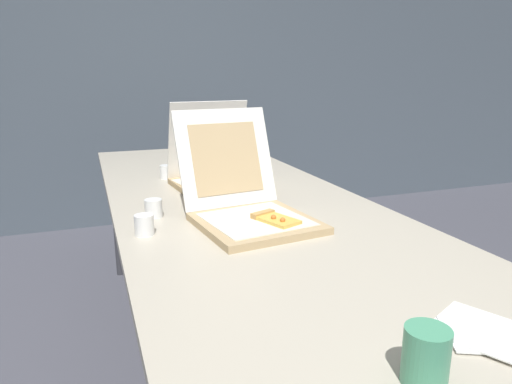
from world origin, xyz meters
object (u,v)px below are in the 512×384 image
(cup_white_near_left, at_px, (144,225))
(cup_printed_front, at_px, (426,356))
(pizza_box_middle, at_px, (216,174))
(napkin_pile, at_px, (481,332))
(pizza_box_front, at_px, (250,207))
(cup_white_near_center, at_px, (154,208))
(cup_white_far, at_px, (166,172))
(table, at_px, (234,208))

(cup_white_near_left, bearing_deg, cup_printed_front, -69.13)
(pizza_box_middle, height_order, napkin_pile, pizza_box_middle)
(pizza_box_front, bearing_deg, cup_printed_front, -97.90)
(cup_white_near_center, bearing_deg, cup_printed_front, -74.98)
(pizza_box_middle, bearing_deg, cup_printed_front, -97.88)
(cup_printed_front, bearing_deg, cup_white_near_center, 105.02)
(napkin_pile, bearing_deg, pizza_box_front, 103.12)
(cup_white_far, height_order, cup_printed_front, cup_printed_front)
(cup_white_near_left, xyz_separation_m, cup_white_far, (0.18, 0.72, 0.00))
(pizza_box_middle, relative_size, cup_white_near_center, 6.24)
(pizza_box_middle, height_order, cup_printed_front, pizza_box_middle)
(cup_white_near_left, relative_size, cup_white_near_center, 1.00)
(napkin_pile, bearing_deg, pizza_box_middle, 96.62)
(pizza_box_front, height_order, pizza_box_middle, pizza_box_middle)
(cup_printed_front, bearing_deg, cup_white_near_left, 110.87)
(cup_white_near_center, height_order, cup_white_far, same)
(pizza_box_middle, bearing_deg, napkin_pile, -89.42)
(table, xyz_separation_m, pizza_box_front, (-0.05, -0.32, 0.09))
(table, distance_m, pizza_box_front, 0.33)
(pizza_box_middle, height_order, cup_white_far, pizza_box_middle)
(cup_white_near_left, distance_m, napkin_pile, 0.89)
(table, relative_size, cup_white_far, 41.21)
(cup_white_far, bearing_deg, cup_white_near_left, -104.40)
(cup_printed_front, relative_size, napkin_pile, 0.43)
(pizza_box_front, height_order, napkin_pile, pizza_box_front)
(napkin_pile, bearing_deg, cup_printed_front, -158.82)
(pizza_box_front, height_order, cup_printed_front, pizza_box_front)
(table, relative_size, napkin_pile, 11.88)
(pizza_box_front, bearing_deg, cup_white_far, 94.00)
(cup_printed_front, bearing_deg, table, 86.86)
(cup_white_far, bearing_deg, napkin_pile, -77.91)
(pizza_box_front, relative_size, cup_printed_front, 5.42)
(pizza_box_middle, height_order, cup_white_near_center, pizza_box_middle)
(table, relative_size, pizza_box_front, 5.07)
(pizza_box_front, xyz_separation_m, pizza_box_middle, (0.03, 0.50, 0.00))
(table, bearing_deg, pizza_box_front, -98.88)
(pizza_box_front, bearing_deg, cup_white_near_left, 173.67)
(table, relative_size, cup_printed_front, 27.48)
(pizza_box_front, relative_size, cup_white_near_left, 8.12)
(pizza_box_front, distance_m, cup_printed_front, 0.82)
(pizza_box_front, distance_m, cup_white_near_left, 0.32)
(table, height_order, napkin_pile, napkin_pile)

